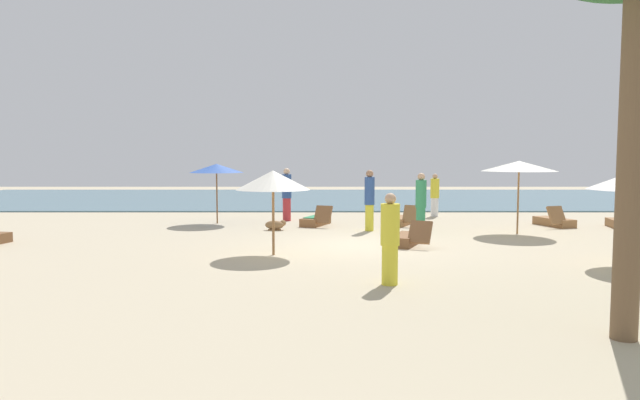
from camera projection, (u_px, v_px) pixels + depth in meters
ground_plane at (371, 245)px, 14.90m from camera, size 60.00×60.00×0.00m
ocean_water at (344, 198)px, 31.85m from camera, size 48.00×16.00×0.06m
umbrella_0 at (217, 168)px, 19.71m from camera, size 1.91×1.91×2.13m
umbrella_1 at (640, 180)px, 11.86m from camera, size 2.10×2.10×2.11m
umbrella_2 at (519, 166)px, 16.97m from camera, size 2.27×2.27×2.26m
umbrella_3 at (273, 180)px, 13.29m from camera, size 1.79×1.79×2.05m
lounger_1 at (317, 220)px, 19.26m from camera, size 1.15×1.74×0.74m
lounger_2 at (402, 220)px, 19.34m from camera, size 1.23×1.73×0.74m
lounger_3 at (555, 221)px, 19.02m from camera, size 1.05×1.73×0.74m
lounger_4 at (407, 239)px, 14.91m from camera, size 1.21×1.76×0.72m
lounger_5 at (623, 223)px, 18.45m from camera, size 0.91×1.75×0.72m
person_0 at (435, 195)px, 22.18m from camera, size 0.38×0.38×1.72m
person_1 at (390, 239)px, 10.22m from camera, size 0.47×0.47×1.71m
person_3 at (287, 194)px, 20.60m from camera, size 0.49×0.49×1.97m
person_4 at (421, 203)px, 17.10m from camera, size 0.42×0.42×1.89m
person_5 at (370, 200)px, 17.78m from camera, size 0.45×0.45×1.96m
dog at (276, 225)px, 17.98m from camera, size 0.72×0.44×0.33m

